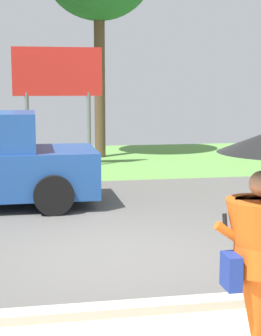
% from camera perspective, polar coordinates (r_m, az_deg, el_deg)
% --- Properties ---
extents(ground_plane, '(40.00, 22.00, 0.20)m').
position_cam_1_polar(ground_plane, '(10.69, -3.80, -4.58)').
color(ground_plane, '#565451').
extents(roadside_billboard, '(2.60, 0.12, 3.50)m').
position_cam_1_polar(roadside_billboard, '(16.04, -7.71, 9.16)').
color(roadside_billboard, slate).
rests_on(roadside_billboard, ground_plane).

